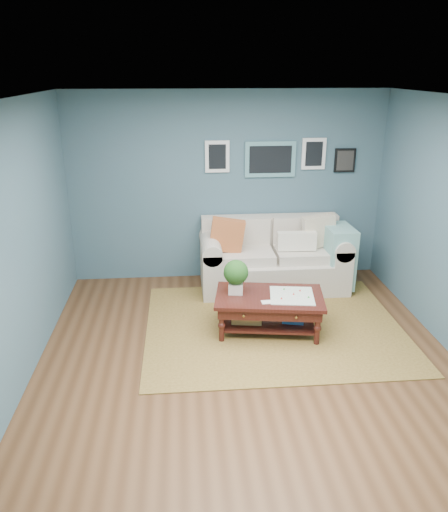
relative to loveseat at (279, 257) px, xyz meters
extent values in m
plane|color=brown|center=(-0.70, -2.03, -0.44)|extent=(5.00, 5.00, 0.00)
plane|color=white|center=(-0.70, -2.03, 2.26)|extent=(5.00, 5.00, 0.00)
cube|color=#40606B|center=(-0.70, 0.47, 0.91)|extent=(4.50, 0.02, 2.70)
cube|color=#40606B|center=(-0.70, -4.53, 0.91)|extent=(4.50, 0.02, 2.70)
cube|color=#40606B|center=(-2.95, -2.03, 0.91)|extent=(0.02, 5.00, 2.70)
cube|color=#588E94|center=(-0.09, 0.45, 1.31)|extent=(0.72, 0.03, 0.50)
cube|color=black|center=(-0.09, 0.43, 1.31)|extent=(0.60, 0.01, 0.38)
cube|color=white|center=(-0.84, 0.45, 1.36)|extent=(0.34, 0.03, 0.44)
cube|color=white|center=(0.53, 0.45, 1.38)|extent=(0.34, 0.03, 0.44)
cube|color=black|center=(0.99, 0.45, 1.28)|extent=(0.30, 0.03, 0.34)
cube|color=brown|center=(-0.29, -1.22, -0.43)|extent=(3.08, 2.46, 0.01)
cube|color=beige|center=(-0.09, -0.04, -0.21)|extent=(1.51, 0.94, 0.45)
cube|color=beige|center=(-0.09, 0.32, 0.27)|extent=(1.98, 0.23, 0.51)
cube|color=beige|center=(-0.98, -0.04, -0.11)|extent=(0.26, 0.94, 0.66)
cube|color=beige|center=(0.79, -0.04, -0.11)|extent=(0.26, 0.94, 0.66)
cylinder|color=beige|center=(-0.98, -0.04, 0.22)|extent=(0.28, 0.94, 0.28)
cylinder|color=beige|center=(0.79, -0.04, 0.22)|extent=(0.28, 0.94, 0.28)
cube|color=beige|center=(-0.50, -0.10, 0.08)|extent=(0.77, 0.60, 0.14)
cube|color=beige|center=(0.31, -0.10, 0.08)|extent=(0.77, 0.60, 0.14)
cube|color=beige|center=(-0.50, 0.20, 0.34)|extent=(0.77, 0.13, 0.38)
cube|color=beige|center=(0.31, 0.20, 0.34)|extent=(0.77, 0.13, 0.38)
cube|color=#C64A23|center=(-0.75, -0.09, 0.38)|extent=(0.52, 0.18, 0.51)
cube|color=beige|center=(0.55, -0.02, 0.38)|extent=(0.50, 0.19, 0.49)
cube|color=silver|center=(0.21, -0.15, 0.29)|extent=(0.53, 0.13, 0.26)
cube|color=#88C7B8|center=(0.79, -0.17, 0.05)|extent=(0.36, 0.59, 0.85)
cube|color=black|center=(-0.37, -1.31, 0.01)|extent=(1.35, 0.91, 0.04)
cube|color=black|center=(-0.37, -1.31, -0.07)|extent=(1.25, 0.81, 0.13)
cube|color=black|center=(-0.37, -1.31, -0.32)|extent=(1.13, 0.69, 0.03)
sphere|color=gold|center=(-0.71, -1.60, -0.07)|extent=(0.03, 0.03, 0.03)
sphere|color=gold|center=(-0.13, -1.68, -0.07)|extent=(0.03, 0.03, 0.03)
cylinder|color=black|center=(-0.95, -1.51, -0.22)|extent=(0.06, 0.06, 0.43)
cylinder|color=black|center=(0.13, -1.67, -0.22)|extent=(0.06, 0.06, 0.43)
cylinder|color=black|center=(-0.86, -0.95, -0.22)|extent=(0.06, 0.06, 0.43)
cylinder|color=black|center=(0.21, -1.11, -0.22)|extent=(0.06, 0.06, 0.43)
cube|color=silver|center=(-0.75, -1.20, 0.09)|extent=(0.19, 0.19, 0.13)
sphere|color=#1F4C1B|center=(-0.75, -1.20, 0.29)|extent=(0.29, 0.29, 0.29)
cube|color=white|center=(-0.11, -1.35, 0.04)|extent=(0.57, 0.57, 0.01)
cube|color=#A1794B|center=(-0.62, -1.27, -0.20)|extent=(0.39, 0.30, 0.21)
cube|color=#255693|center=(-0.07, -1.33, -0.25)|extent=(0.28, 0.22, 0.12)
camera|label=1|loc=(-1.36, -6.52, 2.53)|focal=35.00mm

